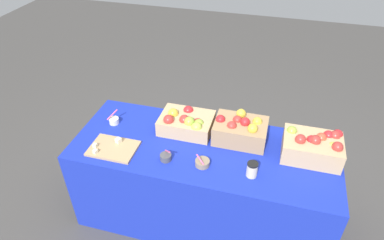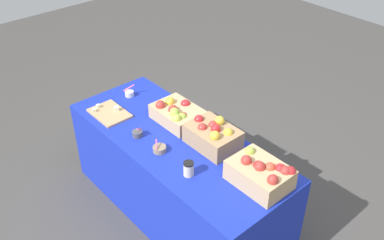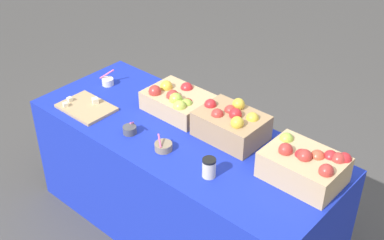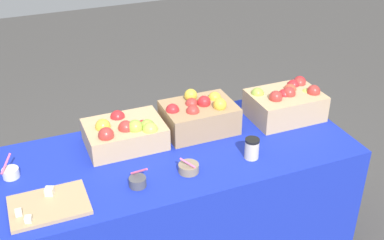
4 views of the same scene
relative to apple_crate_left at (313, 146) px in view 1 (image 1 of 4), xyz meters
name	(u,v)px [view 1 (image 1 of 4)]	position (x,y,z in m)	size (l,w,h in m)	color
ground_plane	(202,213)	(-0.74, -0.10, -0.83)	(10.00, 10.00, 0.00)	#474442
table	(203,183)	(-0.74, -0.10, -0.46)	(1.90, 0.76, 0.74)	#192DB7
apple_crate_left	(313,146)	(0.00, 0.00, 0.00)	(0.39, 0.28, 0.20)	tan
apple_crate_middle	(240,130)	(-0.51, 0.05, 0.00)	(0.38, 0.27, 0.21)	tan
apple_crate_right	(187,122)	(-0.91, 0.05, -0.02)	(0.39, 0.29, 0.17)	tan
cutting_board_front	(113,148)	(-1.36, -0.30, -0.08)	(0.33, 0.24, 0.05)	tan
sample_bowl_near	(202,163)	(-0.71, -0.29, -0.07)	(0.10, 0.10, 0.09)	gray
sample_bowl_mid	(166,157)	(-0.96, -0.30, -0.06)	(0.08, 0.09, 0.10)	#4C4C51
sample_bowl_far	(114,121)	(-1.48, -0.02, -0.06)	(0.08, 0.09, 0.10)	silver
coffee_cup	(252,169)	(-0.37, -0.30, -0.03)	(0.07, 0.07, 0.11)	beige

